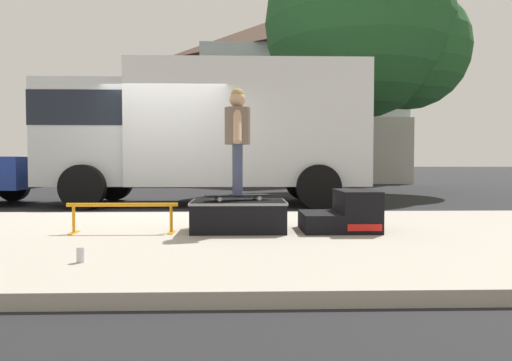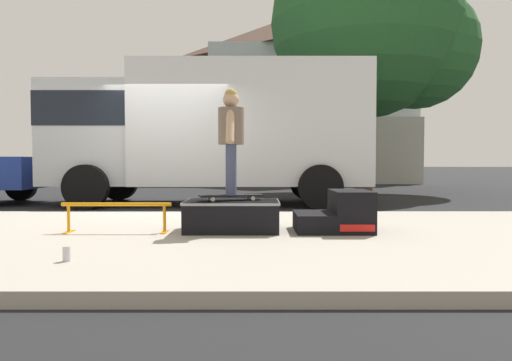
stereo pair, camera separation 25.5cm
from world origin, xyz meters
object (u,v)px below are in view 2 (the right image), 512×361
(skate_box, at_px, (234,215))
(grind_rail, at_px, (118,210))
(soda_can, at_px, (69,254))
(skateboard, at_px, (233,196))
(box_truck, at_px, (210,128))
(skater_kid, at_px, (233,132))
(kicker_ramp, at_px, (341,214))
(street_tree_main, at_px, (378,30))

(skate_box, height_order, grind_rail, skate_box)
(skate_box, bearing_deg, soda_can, -126.39)
(skateboard, height_order, box_truck, box_truck)
(skateboard, relative_size, box_truck, 0.12)
(soda_can, bearing_deg, skateboard, 54.72)
(skater_kid, height_order, box_truck, box_truck)
(skater_kid, distance_m, box_truck, 4.99)
(kicker_ramp, xyz_separation_m, skateboard, (-1.32, 0.06, 0.22))
(street_tree_main, bearing_deg, skater_kid, -114.10)
(kicker_ramp, xyz_separation_m, skater_kid, (-1.32, 0.06, 0.99))
(kicker_ramp, height_order, skater_kid, skater_kid)
(soda_can, bearing_deg, skater_kid, 54.72)
(skate_box, bearing_deg, kicker_ramp, -0.02)
(skateboard, xyz_separation_m, street_tree_main, (3.87, 8.66, 4.33))
(kicker_ramp, bearing_deg, skateboard, 177.48)
(skateboard, xyz_separation_m, box_truck, (-0.78, 4.91, 1.16))
(skateboard, distance_m, street_tree_main, 10.42)
(skateboard, relative_size, skater_kid, 0.62)
(kicker_ramp, height_order, skateboard, kicker_ramp)
(grind_rail, height_order, box_truck, box_truck)
(skate_box, xyz_separation_m, kicker_ramp, (1.31, -0.00, 0.01))
(skater_kid, xyz_separation_m, box_truck, (-0.78, 4.91, 0.38))
(skater_kid, bearing_deg, street_tree_main, 65.90)
(skater_kid, bearing_deg, soda_can, -125.28)
(soda_can, distance_m, box_truck, 6.94)
(skater_kid, distance_m, soda_can, 2.52)
(kicker_ramp, xyz_separation_m, street_tree_main, (2.56, 8.71, 4.55))
(skate_box, bearing_deg, skater_kid, 101.35)
(skate_box, relative_size, soda_can, 9.04)
(skater_kid, bearing_deg, grind_rail, -172.18)
(skate_box, relative_size, skateboard, 1.42)
(street_tree_main, bearing_deg, skate_box, -113.90)
(kicker_ramp, distance_m, soda_can, 3.17)
(grind_rail, relative_size, skater_kid, 1.01)
(skate_box, distance_m, skater_kid, 1.00)
(kicker_ramp, distance_m, skater_kid, 1.65)
(skateboard, xyz_separation_m, skater_kid, (-0.00, 0.00, 0.77))
(kicker_ramp, relative_size, grind_rail, 0.70)
(skateboard, bearing_deg, skater_kid, 180.00)
(skate_box, xyz_separation_m, grind_rail, (-1.37, -0.13, 0.06))
(skateboard, relative_size, street_tree_main, 0.10)
(skater_kid, distance_m, street_tree_main, 10.13)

